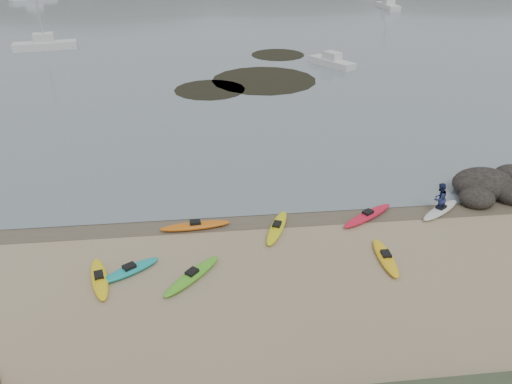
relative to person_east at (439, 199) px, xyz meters
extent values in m
plane|color=tan|center=(-10.08, 0.80, -0.92)|extent=(600.00, 600.00, 0.00)
plane|color=brown|center=(-10.08, 0.50, -0.92)|extent=(60.00, 60.00, 0.00)
ellipsoid|color=orange|center=(-13.41, -0.13, -0.75)|extent=(3.81, 1.05, 0.34)
ellipsoid|color=red|center=(-4.03, -0.12, -0.75)|extent=(3.59, 2.72, 0.34)
ellipsoid|color=#56BC25|center=(-13.57, -4.41, -0.75)|extent=(2.95, 3.22, 0.34)
ellipsoid|color=yellow|center=(-4.38, -4.02, -0.75)|extent=(0.73, 3.22, 0.34)
ellipsoid|color=teal|center=(-16.44, -3.68, -0.75)|extent=(2.87, 2.22, 0.34)
ellipsoid|color=yellow|center=(-9.15, -0.80, -0.75)|extent=(1.96, 3.52, 0.34)
ellipsoid|color=silver|center=(0.20, 0.00, -0.75)|extent=(3.11, 2.49, 0.34)
ellipsoid|color=yellow|center=(-17.72, -4.18, -0.75)|extent=(1.52, 3.34, 0.34)
imported|color=navy|center=(0.00, 0.00, 0.00)|extent=(1.13, 1.06, 1.84)
ellipsoid|color=black|center=(3.67, 2.02, -0.65)|extent=(3.63, 2.83, 1.82)
ellipsoid|color=black|center=(2.67, 0.72, -0.74)|extent=(2.02, 1.82, 1.21)
ellipsoid|color=black|center=(5.87, 2.72, -0.68)|extent=(2.22, 2.02, 1.61)
cylinder|color=black|center=(-11.92, 25.15, -0.89)|extent=(6.94, 6.94, 0.04)
cylinder|color=black|center=(-6.23, 28.01, -0.89)|extent=(10.85, 10.85, 0.04)
cylinder|color=black|center=(-3.07, 39.23, -0.89)|extent=(6.60, 6.60, 0.04)
cube|color=silver|center=(-32.56, 45.65, -0.38)|extent=(8.06, 3.59, 1.09)
cube|color=silver|center=(2.24, 33.12, -0.50)|extent=(4.54, 6.02, 0.84)
cube|color=silver|center=(23.92, 75.55, -0.38)|extent=(2.40, 7.75, 1.08)
ellipsoid|color=#384235|center=(-55.08, 195.80, -18.92)|extent=(220.00, 120.00, 80.00)
ellipsoid|color=#384235|center=(24.92, 190.80, -16.22)|extent=(200.00, 110.00, 68.00)
ellipsoid|color=#384235|center=(109.92, 200.80, -18.02)|extent=(230.00, 130.00, 76.00)
camera|label=1|loc=(-12.70, -22.76, 13.24)|focal=35.00mm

